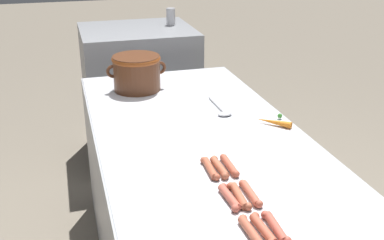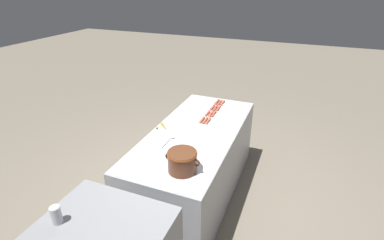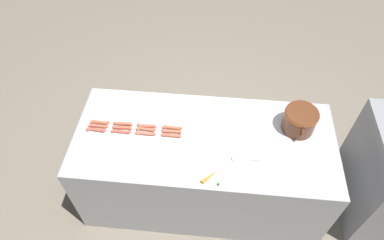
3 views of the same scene
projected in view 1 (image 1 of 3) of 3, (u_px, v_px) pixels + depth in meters
name	position (u px, v px, depth m)	size (l,w,h in m)	color
griddle_counter	(204.00, 226.00, 2.16)	(0.91, 2.07, 0.87)	#9EA0A5
back_cabinet	(140.00, 95.00, 3.59)	(0.81, 0.71, 1.02)	gray
hot_dog_1	(251.00, 232.00, 1.38)	(0.03, 0.16, 0.03)	#B4583F
hot_dog_2	(229.00, 197.00, 1.55)	(0.04, 0.16, 0.03)	#BF5846
hot_dog_3	(210.00, 168.00, 1.74)	(0.03, 0.16, 0.03)	#B6593D
hot_dog_5	(263.00, 229.00, 1.39)	(0.03, 0.16, 0.03)	#B5573F
hot_dog_6	(239.00, 196.00, 1.56)	(0.04, 0.16, 0.03)	#B25D41
hot_dog_7	(219.00, 167.00, 1.74)	(0.03, 0.16, 0.03)	#B05E41
hot_dog_9	(276.00, 227.00, 1.40)	(0.03, 0.16, 0.03)	#BB5342
hot_dog_10	(250.00, 193.00, 1.58)	(0.03, 0.16, 0.03)	#BF5C45
hot_dog_11	(229.00, 165.00, 1.76)	(0.03, 0.16, 0.03)	#B8553E
bean_pot	(137.00, 71.00, 2.56)	(0.33, 0.27, 0.19)	#562D19
serving_spoon	(222.00, 111.00, 2.28)	(0.07, 0.27, 0.02)	#B7B7BC
carrot	(274.00, 122.00, 2.14)	(0.14, 0.14, 0.03)	orange
soda_can	(171.00, 17.00, 3.49)	(0.07, 0.07, 0.12)	#BCBCC1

